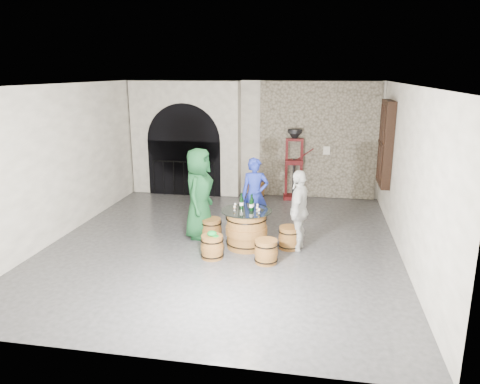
% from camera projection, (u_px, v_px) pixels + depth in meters
% --- Properties ---
extents(ground, '(8.00, 8.00, 0.00)m').
position_uv_depth(ground, '(224.00, 243.00, 9.43)').
color(ground, '#303033').
rests_on(ground, ground).
extents(wall_back, '(8.00, 0.00, 8.00)m').
position_uv_depth(wall_back, '(253.00, 139.00, 12.82)').
color(wall_back, silver).
rests_on(wall_back, ground).
extents(wall_front, '(8.00, 0.00, 8.00)m').
position_uv_depth(wall_front, '(150.00, 238.00, 5.21)').
color(wall_front, silver).
rests_on(wall_front, ground).
extents(wall_left, '(0.00, 8.00, 8.00)m').
position_uv_depth(wall_left, '(62.00, 161.00, 9.61)').
color(wall_left, silver).
rests_on(wall_left, ground).
extents(wall_right, '(0.00, 8.00, 8.00)m').
position_uv_depth(wall_right, '(408.00, 174.00, 8.42)').
color(wall_right, silver).
rests_on(wall_right, ground).
extents(ceiling, '(8.00, 8.00, 0.00)m').
position_uv_depth(ceiling, '(223.00, 85.00, 8.60)').
color(ceiling, beige).
rests_on(ceiling, wall_back).
extents(stone_facing_panel, '(3.20, 0.12, 3.18)m').
position_uv_depth(stone_facing_panel, '(318.00, 141.00, 12.46)').
color(stone_facing_panel, gray).
rests_on(stone_facing_panel, ground).
extents(arched_opening, '(3.10, 0.60, 3.19)m').
position_uv_depth(arched_opening, '(186.00, 139.00, 12.90)').
color(arched_opening, silver).
rests_on(arched_opening, ground).
extents(shuttered_window, '(0.23, 1.10, 2.00)m').
position_uv_depth(shuttered_window, '(385.00, 143.00, 10.67)').
color(shuttered_window, black).
rests_on(shuttered_window, wall_right).
extents(barrel_table, '(1.02, 1.02, 0.78)m').
position_uv_depth(barrel_table, '(246.00, 229.00, 9.10)').
color(barrel_table, '#915A2A').
rests_on(barrel_table, ground).
extents(barrel_stool_left, '(0.44, 0.44, 0.45)m').
position_uv_depth(barrel_stool_left, '(211.00, 229.00, 9.57)').
color(barrel_stool_left, '#915A2A').
rests_on(barrel_stool_left, ground).
extents(barrel_stool_far, '(0.44, 0.44, 0.45)m').
position_uv_depth(barrel_stool_far, '(253.00, 223.00, 9.95)').
color(barrel_stool_far, '#915A2A').
rests_on(barrel_stool_far, ground).
extents(barrel_stool_right, '(0.44, 0.44, 0.45)m').
position_uv_depth(barrel_stool_right, '(289.00, 238.00, 9.07)').
color(barrel_stool_right, '#915A2A').
rests_on(barrel_stool_right, ground).
extents(barrel_stool_near_right, '(0.44, 0.44, 0.45)m').
position_uv_depth(barrel_stool_near_right, '(266.00, 252.00, 8.38)').
color(barrel_stool_near_right, '#915A2A').
rests_on(barrel_stool_near_right, ground).
extents(barrel_stool_near_left, '(0.44, 0.44, 0.45)m').
position_uv_depth(barrel_stool_near_left, '(212.00, 247.00, 8.61)').
color(barrel_stool_near_left, '#915A2A').
rests_on(barrel_stool_near_left, ground).
extents(green_cap, '(0.23, 0.18, 0.10)m').
position_uv_depth(green_cap, '(212.00, 234.00, 8.54)').
color(green_cap, '#0C8A29').
rests_on(green_cap, barrel_stool_near_left).
extents(person_green, '(0.65, 0.97, 1.92)m').
position_uv_depth(person_green, '(199.00, 193.00, 9.53)').
color(person_green, '#134521').
rests_on(person_green, ground).
extents(person_blue, '(0.67, 0.52, 1.64)m').
position_uv_depth(person_blue, '(255.00, 195.00, 9.95)').
color(person_blue, '#1C2C9B').
rests_on(person_blue, ground).
extents(person_white, '(0.55, 1.00, 1.61)m').
position_uv_depth(person_white, '(299.00, 210.00, 8.91)').
color(person_white, beige).
rests_on(person_white, ground).
extents(wine_bottle_left, '(0.08, 0.08, 0.32)m').
position_uv_depth(wine_bottle_left, '(241.00, 202.00, 9.06)').
color(wine_bottle_left, black).
rests_on(wine_bottle_left, barrel_table).
extents(wine_bottle_center, '(0.08, 0.08, 0.32)m').
position_uv_depth(wine_bottle_center, '(251.00, 204.00, 8.94)').
color(wine_bottle_center, black).
rests_on(wine_bottle_center, barrel_table).
extents(wine_bottle_right, '(0.08, 0.08, 0.32)m').
position_uv_depth(wine_bottle_right, '(252.00, 203.00, 9.00)').
color(wine_bottle_right, black).
rests_on(wine_bottle_right, barrel_table).
extents(tasting_glass_a, '(0.05, 0.05, 0.10)m').
position_uv_depth(tasting_glass_a, '(235.00, 208.00, 8.96)').
color(tasting_glass_a, '#B86C23').
rests_on(tasting_glass_a, barrel_table).
extents(tasting_glass_b, '(0.05, 0.05, 0.10)m').
position_uv_depth(tasting_glass_b, '(257.00, 209.00, 8.92)').
color(tasting_glass_b, '#B86C23').
rests_on(tasting_glass_b, barrel_table).
extents(tasting_glass_c, '(0.05, 0.05, 0.10)m').
position_uv_depth(tasting_glass_c, '(241.00, 203.00, 9.33)').
color(tasting_glass_c, '#B86C23').
rests_on(tasting_glass_c, barrel_table).
extents(tasting_glass_d, '(0.05, 0.05, 0.10)m').
position_uv_depth(tasting_glass_d, '(257.00, 206.00, 9.09)').
color(tasting_glass_d, '#B86C23').
rests_on(tasting_glass_d, barrel_table).
extents(tasting_glass_e, '(0.05, 0.05, 0.10)m').
position_uv_depth(tasting_glass_e, '(259.00, 211.00, 8.79)').
color(tasting_glass_e, '#B86C23').
rests_on(tasting_glass_e, barrel_table).
extents(tasting_glass_f, '(0.05, 0.05, 0.10)m').
position_uv_depth(tasting_glass_f, '(235.00, 206.00, 9.13)').
color(tasting_glass_f, '#B86C23').
rests_on(tasting_glass_f, barrel_table).
extents(side_barrel, '(0.51, 0.51, 0.68)m').
position_uv_depth(side_barrel, '(256.00, 187.00, 12.57)').
color(side_barrel, '#915A2A').
rests_on(side_barrel, ground).
extents(corking_press, '(0.82, 0.49, 1.93)m').
position_uv_depth(corking_press, '(294.00, 159.00, 12.39)').
color(corking_press, '#4D0C0E').
rests_on(corking_press, ground).
extents(control_box, '(0.18, 0.10, 0.22)m').
position_uv_depth(control_box, '(327.00, 150.00, 12.40)').
color(control_box, silver).
rests_on(control_box, wall_back).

